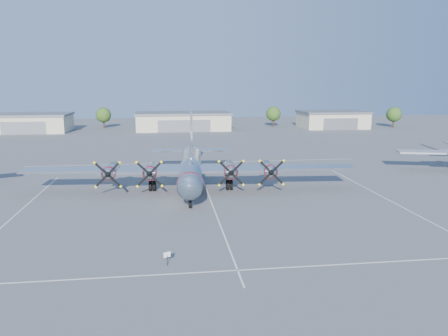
{
  "coord_description": "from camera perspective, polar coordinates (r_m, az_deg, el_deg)",
  "views": [
    {
      "loc": [
        -5.23,
        -53.36,
        14.36
      ],
      "look_at": [
        2.25,
        3.04,
        3.2
      ],
      "focal_mm": 35.0,
      "sensor_mm": 36.0,
      "label": 1
    }
  ],
  "objects": [
    {
      "name": "hangar_west",
      "position": [
        141.53,
        -23.96,
        5.43
      ],
      "size": [
        22.6,
        14.6,
        5.4
      ],
      "color": "beige",
      "rests_on": "ground"
    },
    {
      "name": "parking_lines",
      "position": [
        53.82,
        -1.71,
        -4.38
      ],
      "size": [
        60.0,
        50.08,
        0.01
      ],
      "color": "silver",
      "rests_on": "ground"
    },
    {
      "name": "hangar_east",
      "position": [
        145.88,
        13.96,
        6.19
      ],
      "size": [
        20.6,
        14.6,
        5.4
      ],
      "color": "beige",
      "rests_on": "ground"
    },
    {
      "name": "tree_far_east",
      "position": [
        152.48,
        21.32,
        6.53
      ],
      "size": [
        4.8,
        4.8,
        6.64
      ],
      "color": "#382619",
      "rests_on": "ground"
    },
    {
      "name": "info_placard",
      "position": [
        35.68,
        -7.45,
        -11.33
      ],
      "size": [
        0.57,
        0.27,
        1.14
      ],
      "rotation": [
        0.0,
        0.0,
        0.4
      ],
      "color": "black",
      "rests_on": "ground"
    },
    {
      "name": "tree_west",
      "position": [
        145.07,
        -15.47,
        6.69
      ],
      "size": [
        4.8,
        4.8,
        6.64
      ],
      "color": "#382619",
      "rests_on": "ground"
    },
    {
      "name": "main_bomber_b29",
      "position": [
        61.2,
        -4.29,
        -2.51
      ],
      "size": [
        46.07,
        33.16,
        9.75
      ],
      "primitive_type": null,
      "rotation": [
        0.0,
        0.0,
        -0.07
      ],
      "color": "silver",
      "rests_on": "ground"
    },
    {
      "name": "hangar_center",
      "position": [
        135.93,
        -5.35,
        6.13
      ],
      "size": [
        28.6,
        14.6,
        5.4
      ],
      "color": "beige",
      "rests_on": "ground"
    },
    {
      "name": "tree_east",
      "position": [
        146.04,
        6.48,
        7.05
      ],
      "size": [
        4.8,
        4.8,
        6.64
      ],
      "color": "#382619",
      "rests_on": "ground"
    },
    {
      "name": "ground",
      "position": [
        55.51,
        -1.89,
        -3.9
      ],
      "size": [
        260.0,
        260.0,
        0.0
      ],
      "primitive_type": "plane",
      "color": "#58585B",
      "rests_on": "ground"
    }
  ]
}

